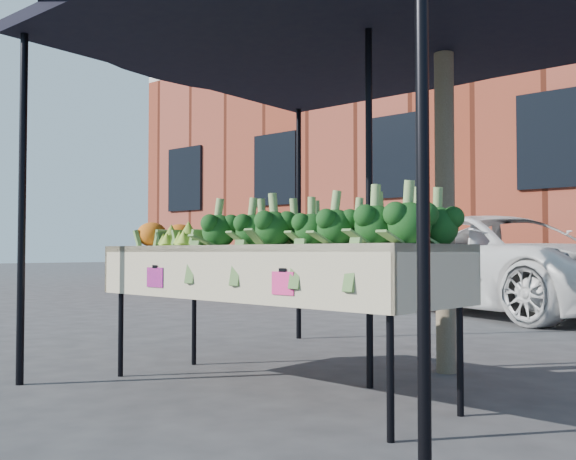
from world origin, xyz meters
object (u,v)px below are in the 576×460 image
object	(u,v)px
canopy	(332,178)
street_tree	(444,91)
table	(267,319)
vehicle	(501,137)

from	to	relation	value
canopy	street_tree	bearing A→B (deg)	54.66
table	vehicle	distance (m)	6.32
canopy	table	bearing A→B (deg)	-93.98
canopy	vehicle	size ratio (longest dim) A/B	0.64
table	canopy	distance (m)	1.11
canopy	street_tree	distance (m)	1.08
table	vehicle	world-z (taller)	vehicle
table	vehicle	size ratio (longest dim) A/B	0.49
vehicle	street_tree	size ratio (longest dim) A/B	1.23
vehicle	street_tree	xyz separation A→B (m)	(1.37, -4.61, -0.46)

